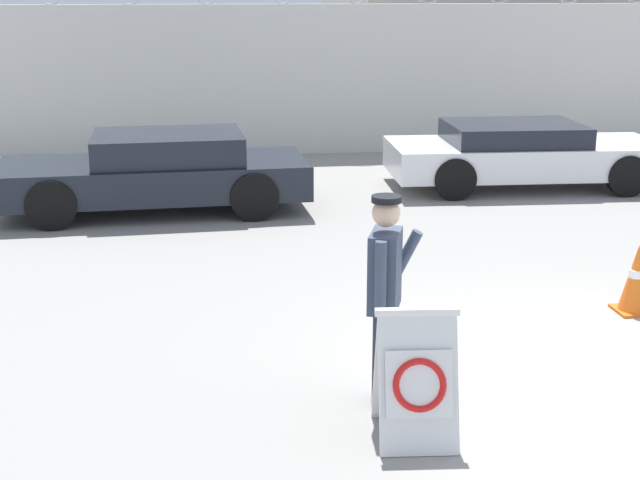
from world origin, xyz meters
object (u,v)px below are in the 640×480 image
at_px(barricade_sign, 416,376).
at_px(security_guard, 385,291).
at_px(traffic_cone_mid, 636,279).
at_px(parked_car_front_coupe, 157,171).
at_px(parked_car_rear_sedan, 523,153).

bearing_deg(barricade_sign, security_guard, 105.81).
relative_size(traffic_cone_mid, parked_car_front_coupe, 0.16).
xyz_separation_m(security_guard, traffic_cone_mid, (3.01, 1.71, -0.60)).
xyz_separation_m(barricade_sign, parked_car_rear_sedan, (3.88, 8.35, 0.07)).
distance_m(barricade_sign, security_guard, 0.77).
xyz_separation_m(barricade_sign, security_guard, (-0.11, 0.61, 0.45)).
relative_size(barricade_sign, security_guard, 0.59).
relative_size(security_guard, parked_car_front_coupe, 0.37).
bearing_deg(barricade_sign, traffic_cone_mid, 44.05).
distance_m(traffic_cone_mid, parked_car_rear_sedan, 6.11).
bearing_deg(barricade_sign, parked_car_front_coupe, 111.35).
xyz_separation_m(security_guard, parked_car_rear_sedan, (4.00, 7.74, -0.38)).
distance_m(security_guard, parked_car_front_coupe, 7.14).
distance_m(security_guard, parked_car_rear_sedan, 8.72).
height_order(security_guard, traffic_cone_mid, security_guard).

